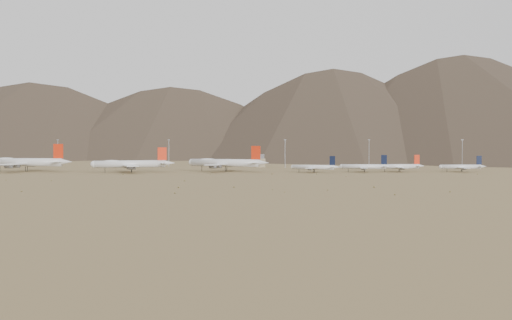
{
  "coord_description": "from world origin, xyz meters",
  "views": [
    {
      "loc": [
        45.82,
        -469.81,
        25.18
      ],
      "look_at": [
        28.5,
        30.0,
        9.47
      ],
      "focal_mm": 45.0,
      "sensor_mm": 36.0,
      "label": 1
    }
  ],
  "objects_px": {
    "control_tower": "(261,161)",
    "widebody_centre": "(130,164)",
    "widebody_west": "(25,162)",
    "narrowbody_b": "(365,167)",
    "widebody_east": "(225,163)",
    "narrowbody_a": "(314,167)"
  },
  "relations": [
    {
      "from": "widebody_centre",
      "to": "narrowbody_b",
      "type": "bearing_deg",
      "value": -16.9
    },
    {
      "from": "widebody_east",
      "to": "narrowbody_a",
      "type": "height_order",
      "value": "widebody_east"
    },
    {
      "from": "widebody_west",
      "to": "control_tower",
      "type": "xyz_separation_m",
      "value": [
        184.66,
        89.05,
        -2.27
      ]
    },
    {
      "from": "widebody_west",
      "to": "widebody_centre",
      "type": "relative_size",
      "value": 1.19
    },
    {
      "from": "widebody_centre",
      "to": "widebody_east",
      "type": "xyz_separation_m",
      "value": [
        71.82,
        16.77,
        0.41
      ]
    },
    {
      "from": "widebody_west",
      "to": "narrowbody_b",
      "type": "bearing_deg",
      "value": 7.54
    },
    {
      "from": "widebody_centre",
      "to": "widebody_east",
      "type": "relative_size",
      "value": 0.93
    },
    {
      "from": "widebody_centre",
      "to": "narrowbody_a",
      "type": "xyz_separation_m",
      "value": [
        141.96,
        4.39,
        -2.48
      ]
    },
    {
      "from": "widebody_centre",
      "to": "control_tower",
      "type": "relative_size",
      "value": 5.16
    },
    {
      "from": "narrowbody_b",
      "to": "control_tower",
      "type": "distance_m",
      "value": 121.89
    },
    {
      "from": "widebody_east",
      "to": "widebody_west",
      "type": "bearing_deg",
      "value": -159.11
    },
    {
      "from": "widebody_east",
      "to": "narrowbody_a",
      "type": "xyz_separation_m",
      "value": [
        70.13,
        -12.38,
        -2.88
      ]
    },
    {
      "from": "widebody_centre",
      "to": "widebody_east",
      "type": "height_order",
      "value": "widebody_east"
    },
    {
      "from": "narrowbody_a",
      "to": "narrowbody_b",
      "type": "xyz_separation_m",
      "value": [
        39.59,
        6.62,
        0.2
      ]
    },
    {
      "from": "widebody_centre",
      "to": "narrowbody_a",
      "type": "height_order",
      "value": "widebody_centre"
    },
    {
      "from": "widebody_east",
      "to": "narrowbody_a",
      "type": "relative_size",
      "value": 1.75
    },
    {
      "from": "control_tower",
      "to": "widebody_centre",
      "type": "bearing_deg",
      "value": -134.49
    },
    {
      "from": "widebody_west",
      "to": "widebody_east",
      "type": "xyz_separation_m",
      "value": [
        158.34,
        5.93,
        -0.52
      ]
    },
    {
      "from": "widebody_west",
      "to": "control_tower",
      "type": "bearing_deg",
      "value": 33.25
    },
    {
      "from": "widebody_west",
      "to": "widebody_east",
      "type": "relative_size",
      "value": 1.11
    },
    {
      "from": "widebody_centre",
      "to": "narrowbody_b",
      "type": "height_order",
      "value": "widebody_centre"
    },
    {
      "from": "narrowbody_a",
      "to": "control_tower",
      "type": "relative_size",
      "value": 3.16
    }
  ]
}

